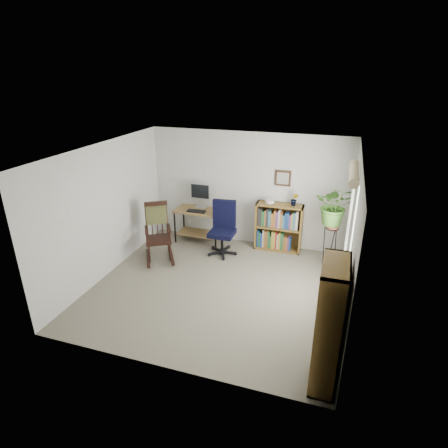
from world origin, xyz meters
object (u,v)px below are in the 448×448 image
(low_bookshelf, at_px, (279,227))
(tall_bookshelf, at_px, (329,325))
(desk, at_px, (199,225))
(office_chair, at_px, (222,229))
(rocking_chair, at_px, (158,232))

(low_bookshelf, distance_m, tall_bookshelf, 3.60)
(desk, bearing_deg, office_chair, -33.71)
(office_chair, height_order, low_bookshelf, office_chair)
(desk, relative_size, office_chair, 0.91)
(rocking_chair, height_order, low_bookshelf, rocking_chair)
(desk, relative_size, tall_bookshelf, 0.63)
(tall_bookshelf, bearing_deg, desk, 131.79)
(desk, bearing_deg, low_bookshelf, 3.96)
(rocking_chair, bearing_deg, desk, 36.70)
(desk, height_order, rocking_chair, rocking_chair)
(desk, distance_m, low_bookshelf, 1.74)
(rocking_chair, distance_m, low_bookshelf, 2.47)
(rocking_chair, height_order, tall_bookshelf, tall_bookshelf)
(desk, relative_size, low_bookshelf, 1.01)
(rocking_chair, bearing_deg, office_chair, -2.64)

